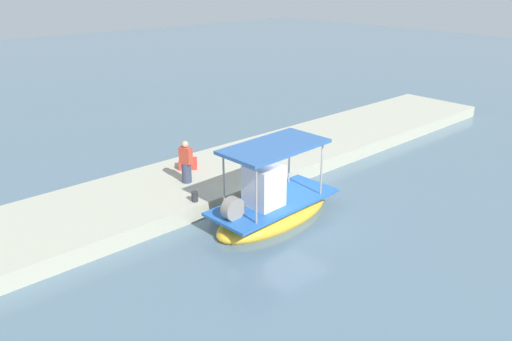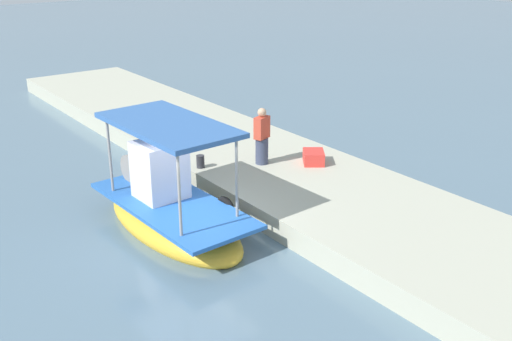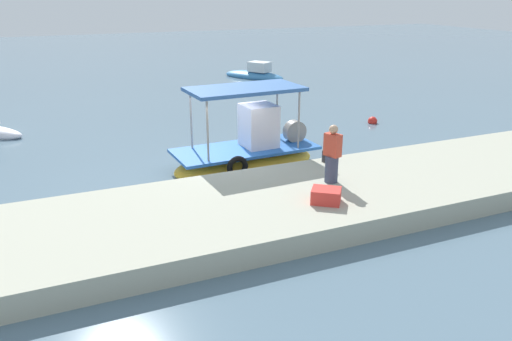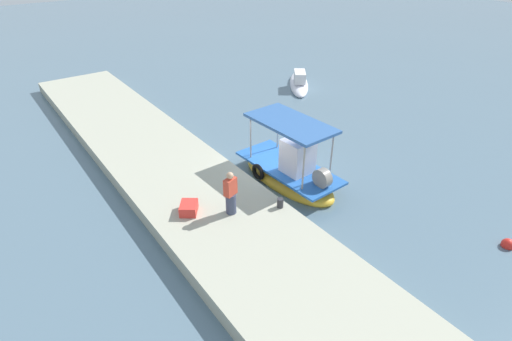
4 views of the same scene
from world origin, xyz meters
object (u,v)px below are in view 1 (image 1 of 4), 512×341
(mooring_bollard, at_px, (195,197))
(fisherman_near_bollard, at_px, (186,164))
(cargo_crate, at_px, (188,164))
(main_fishing_boat, at_px, (272,206))

(mooring_bollard, bearing_deg, fisherman_near_bollard, -115.85)
(fisherman_near_bollard, bearing_deg, cargo_crate, -126.24)
(main_fishing_boat, bearing_deg, mooring_bollard, -47.52)
(mooring_bollard, bearing_deg, main_fishing_boat, 132.48)
(main_fishing_boat, distance_m, fisherman_near_bollard, 3.98)
(mooring_bollard, distance_m, cargo_crate, 3.39)
(main_fishing_boat, height_order, mooring_bollard, main_fishing_boat)
(cargo_crate, bearing_deg, fisherman_near_bollard, 53.76)
(main_fishing_boat, relative_size, fisherman_near_bollard, 3.06)
(fisherman_near_bollard, xyz_separation_m, mooring_bollard, (0.81, 1.67, -0.59))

